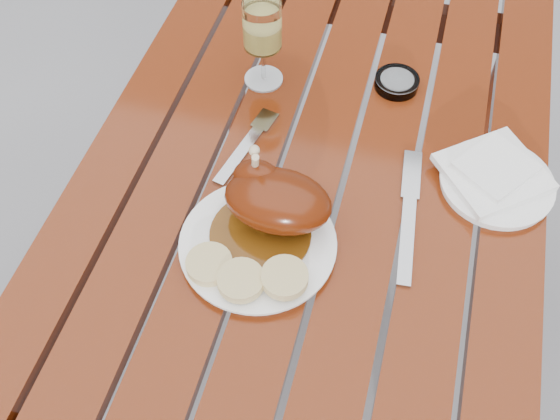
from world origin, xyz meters
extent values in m
plane|color=slate|center=(0.00, 0.00, 0.00)|extent=(60.00, 60.00, 0.00)
cube|color=maroon|center=(0.00, 0.00, 0.38)|extent=(0.80, 1.20, 0.75)
cylinder|color=white|center=(-0.05, -0.20, 0.76)|extent=(0.30, 0.30, 0.02)
cylinder|color=#582F0A|center=(-0.05, -0.18, 0.77)|extent=(0.16, 0.16, 0.00)
ellipsoid|color=#662007|center=(-0.03, -0.14, 0.81)|extent=(0.17, 0.12, 0.09)
ellipsoid|color=#662007|center=(-0.07, -0.12, 0.83)|extent=(0.08, 0.06, 0.07)
cylinder|color=#C6B28C|center=(-0.07, -0.11, 0.85)|extent=(0.02, 0.04, 0.09)
cylinder|color=#D9C784|center=(-0.10, -0.26, 0.77)|extent=(0.07, 0.07, 0.02)
cylinder|color=#D9C784|center=(-0.05, -0.28, 0.78)|extent=(0.07, 0.07, 0.02)
cylinder|color=#D9C784|center=(0.01, -0.26, 0.78)|extent=(0.07, 0.07, 0.02)
cylinder|color=#E2D166|center=(-0.15, 0.18, 0.84)|extent=(0.10, 0.10, 0.18)
cylinder|color=white|center=(0.31, 0.03, 0.76)|extent=(0.25, 0.25, 0.02)
cube|color=white|center=(0.30, 0.04, 0.77)|extent=(0.22, 0.21, 0.01)
cylinder|color=#B2B7BC|center=(0.11, 0.23, 0.76)|extent=(0.10, 0.10, 0.02)
cube|color=gray|center=(-0.13, -0.01, 0.75)|extent=(0.06, 0.18, 0.01)
cube|color=gray|center=(0.18, -0.09, 0.75)|extent=(0.04, 0.24, 0.01)
camera|label=1|loc=(0.13, -0.70, 1.60)|focal=40.00mm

